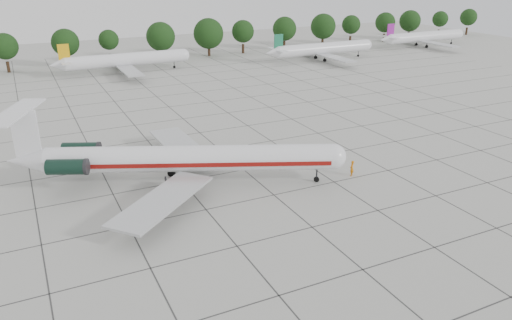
# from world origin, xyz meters

# --- Properties ---
(ground) EXTENTS (260.00, 260.00, 0.00)m
(ground) POSITION_xyz_m (0.00, 0.00, 0.00)
(ground) COLOR #B3B3AC
(ground) RESTS_ON ground
(apron_joints) EXTENTS (170.00, 170.00, 0.02)m
(apron_joints) POSITION_xyz_m (0.00, 15.00, 0.01)
(apron_joints) COLOR #383838
(apron_joints) RESTS_ON ground
(main_airliner) EXTENTS (36.98, 27.78, 9.05)m
(main_airliner) POSITION_xyz_m (-9.07, 7.66, 3.20)
(main_airliner) COLOR silver
(main_airliner) RESTS_ON ground
(ground_crew) EXTENTS (0.83, 0.81, 1.92)m
(ground_crew) POSITION_xyz_m (10.93, 0.67, 0.96)
(ground_crew) COLOR #CA6A0B
(ground_crew) RESTS_ON ground
(bg_airliner_c) EXTENTS (28.24, 27.20, 7.40)m
(bg_airliner_c) POSITION_xyz_m (-0.17, 72.89, 2.91)
(bg_airliner_c) COLOR silver
(bg_airliner_c) RESTS_ON ground
(bg_airliner_d) EXTENTS (28.24, 27.20, 7.40)m
(bg_airliner_d) POSITION_xyz_m (49.46, 66.28, 2.91)
(bg_airliner_d) COLOR silver
(bg_airliner_d) RESTS_ON ground
(bg_airliner_e) EXTENTS (28.24, 27.20, 7.40)m
(bg_airliner_e) POSITION_xyz_m (89.11, 71.63, 2.91)
(bg_airliner_e) COLOR silver
(bg_airliner_e) RESTS_ON ground
(tree_line) EXTENTS (249.86, 8.44, 10.22)m
(tree_line) POSITION_xyz_m (-11.68, 85.00, 5.98)
(tree_line) COLOR #332114
(tree_line) RESTS_ON ground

